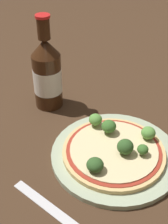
% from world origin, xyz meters
% --- Properties ---
extents(ground_plane, '(3.00, 3.00, 0.00)m').
position_xyz_m(ground_plane, '(0.00, 0.00, 0.00)').
color(ground_plane, '#3D2819').
extents(plate, '(0.27, 0.27, 0.01)m').
position_xyz_m(plate, '(-0.01, -0.00, 0.01)').
color(plate, '#A3B293').
rests_on(plate, ground_plane).
extents(pizza, '(0.21, 0.21, 0.01)m').
position_xyz_m(pizza, '(-0.02, 0.00, 0.02)').
color(pizza, tan).
rests_on(pizza, plate).
extents(broccoli_floret_0, '(0.03, 0.03, 0.03)m').
position_xyz_m(broccoli_floret_0, '(0.06, -0.02, 0.04)').
color(broccoli_floret_0, '#89A866').
rests_on(broccoli_floret_0, pizza).
extents(broccoli_floret_1, '(0.03, 0.03, 0.03)m').
position_xyz_m(broccoli_floret_1, '(0.01, 0.05, 0.04)').
color(broccoli_floret_1, '#89A866').
rests_on(broccoli_floret_1, pizza).
extents(broccoli_floret_2, '(0.03, 0.03, 0.03)m').
position_xyz_m(broccoli_floret_2, '(-0.00, 0.08, 0.04)').
color(broccoli_floret_2, '#89A866').
rests_on(broccoli_floret_2, pizza).
extents(broccoli_floret_3, '(0.03, 0.03, 0.03)m').
position_xyz_m(broccoli_floret_3, '(-0.01, -0.02, 0.04)').
color(broccoli_floret_3, '#89A866').
rests_on(broccoli_floret_3, pizza).
extents(broccoli_floret_4, '(0.03, 0.03, 0.03)m').
position_xyz_m(broccoli_floret_4, '(-0.08, -0.02, 0.04)').
color(broccoli_floret_4, '#89A866').
rests_on(broccoli_floret_4, pizza).
extents(broccoli_floret_5, '(0.02, 0.02, 0.02)m').
position_xyz_m(broccoli_floret_5, '(0.02, -0.05, 0.04)').
color(broccoli_floret_5, '#89A866').
rests_on(broccoli_floret_5, pizza).
extents(beer_bottle, '(0.07, 0.07, 0.24)m').
position_xyz_m(beer_bottle, '(-0.02, 0.25, 0.09)').
color(beer_bottle, '#381E0F').
rests_on(beer_bottle, ground_plane).
extents(fork, '(0.06, 0.20, 0.00)m').
position_xyz_m(fork, '(-0.19, -0.04, 0.00)').
color(fork, silver).
rests_on(fork, ground_plane).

